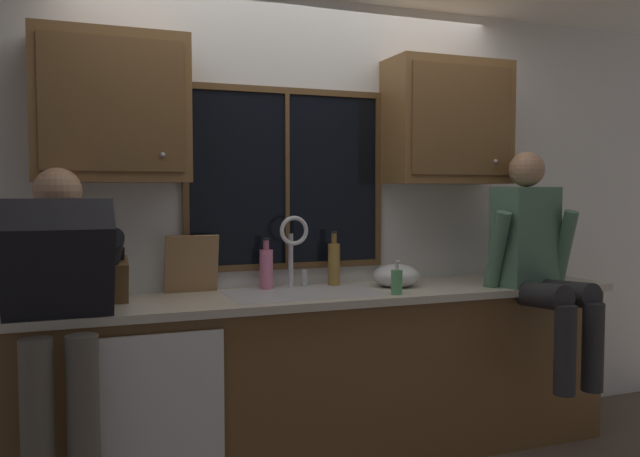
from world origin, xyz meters
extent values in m
cube|color=silver|center=(0.00, 0.06, 1.27)|extent=(5.83, 0.12, 2.55)
cube|color=black|center=(-0.05, -0.01, 1.52)|extent=(1.10, 0.02, 0.95)
cube|color=brown|center=(-0.05, -0.02, 2.02)|extent=(1.17, 0.02, 0.04)
cube|color=brown|center=(-0.05, -0.02, 1.03)|extent=(1.17, 0.02, 0.04)
cube|color=brown|center=(-0.61, -0.02, 1.52)|extent=(0.03, 0.02, 0.95)
cube|color=brown|center=(0.52, -0.02, 1.52)|extent=(0.03, 0.02, 0.95)
cube|color=brown|center=(-0.05, -0.02, 1.52)|extent=(0.02, 0.02, 0.95)
cube|color=brown|center=(0.00, -0.29, 0.44)|extent=(3.43, 0.58, 0.88)
cube|color=beige|center=(0.00, -0.31, 0.90)|extent=(3.49, 0.62, 0.04)
cube|color=white|center=(-0.85, -0.61, 0.46)|extent=(0.60, 0.02, 0.74)
cube|color=brown|center=(-0.99, -0.17, 1.86)|extent=(0.73, 0.33, 0.72)
cube|color=brown|center=(-0.99, -0.34, 1.86)|extent=(0.65, 0.01, 0.62)
sphere|color=#B2B2B7|center=(-0.77, -0.34, 1.63)|extent=(0.02, 0.02, 0.02)
cube|color=brown|center=(0.90, -0.17, 1.86)|extent=(0.73, 0.33, 0.72)
cube|color=brown|center=(0.90, -0.34, 1.86)|extent=(0.65, 0.01, 0.62)
sphere|color=#B2B2B7|center=(1.12, -0.34, 1.63)|extent=(0.02, 0.02, 0.02)
cube|color=#B7B7BC|center=(-0.05, -0.30, 0.91)|extent=(0.80, 0.46, 0.02)
cube|color=#9C9CA0|center=(-0.25, -0.30, 0.81)|extent=(0.36, 0.42, 0.20)
cube|color=#9C9CA0|center=(0.15, -0.30, 0.81)|extent=(0.36, 0.42, 0.20)
cube|color=#B7B7BC|center=(-0.05, -0.30, 0.81)|extent=(0.04, 0.42, 0.20)
cylinder|color=silver|center=(-0.05, -0.08, 1.07)|extent=(0.03, 0.03, 0.30)
torus|color=silver|center=(-0.05, -0.14, 1.24)|extent=(0.16, 0.02, 0.16)
cylinder|color=silver|center=(0.03, -0.08, 0.97)|extent=(0.03, 0.03, 0.09)
cylinder|color=#595147|center=(-1.32, -0.76, 0.44)|extent=(0.13, 0.13, 0.88)
cylinder|color=#595147|center=(-1.15, -0.76, 0.44)|extent=(0.13, 0.13, 0.88)
cube|color=black|center=(-1.24, -0.60, 1.12)|extent=(0.44, 0.50, 0.61)
sphere|color=#A57A5B|center=(-1.24, -0.39, 1.46)|extent=(0.21, 0.21, 0.21)
cylinder|color=black|center=(-1.46, -0.42, 1.17)|extent=(0.09, 0.52, 0.26)
cylinder|color=black|center=(-1.02, -0.42, 1.17)|extent=(0.09, 0.52, 0.26)
cylinder|color=#262628|center=(1.15, -0.69, 0.90)|extent=(0.14, 0.43, 0.16)
cylinder|color=#262628|center=(1.33, -0.69, 0.90)|extent=(0.14, 0.43, 0.16)
cylinder|color=#262628|center=(1.15, -0.91, 0.65)|extent=(0.11, 0.11, 0.46)
cylinder|color=#262628|center=(1.33, -0.91, 0.65)|extent=(0.11, 0.11, 0.46)
cube|color=#4C7259|center=(1.24, -0.47, 1.20)|extent=(0.44, 0.30, 0.56)
sphere|color=#A57A5B|center=(1.24, -0.47, 1.58)|extent=(0.20, 0.20, 0.20)
cylinder|color=#4C7259|center=(1.01, -0.52, 1.12)|extent=(0.08, 0.20, 0.47)
cylinder|color=#4C7259|center=(1.47, -0.52, 1.12)|extent=(0.08, 0.20, 0.47)
cube|color=brown|center=(-1.00, -0.28, 1.02)|extent=(0.12, 0.18, 0.25)
cylinder|color=black|center=(-1.03, -0.34, 1.18)|extent=(0.02, 0.05, 0.09)
cylinder|color=black|center=(-1.00, -0.33, 1.17)|extent=(0.02, 0.04, 0.08)
cylinder|color=black|center=(-0.96, -0.33, 1.16)|extent=(0.02, 0.04, 0.06)
cube|color=#997047|center=(-0.60, -0.08, 1.07)|extent=(0.28, 0.08, 0.31)
ellipsoid|color=silver|center=(0.52, -0.26, 0.98)|extent=(0.27, 0.27, 0.13)
cylinder|color=#59A566|center=(0.39, -0.52, 0.98)|extent=(0.06, 0.06, 0.13)
cylinder|color=silver|center=(0.39, -0.52, 1.07)|extent=(0.02, 0.02, 0.04)
cylinder|color=silver|center=(0.39, -0.53, 1.09)|extent=(0.01, 0.04, 0.01)
cylinder|color=olive|center=(0.20, -0.11, 1.04)|extent=(0.07, 0.07, 0.24)
cylinder|color=brown|center=(0.20, -0.11, 1.19)|extent=(0.03, 0.03, 0.06)
cylinder|color=black|center=(0.20, -0.11, 1.22)|extent=(0.03, 0.03, 0.01)
cylinder|color=pink|center=(-0.19, -0.10, 1.03)|extent=(0.07, 0.07, 0.22)
cylinder|color=#AD5B7A|center=(-0.19, -0.10, 1.16)|extent=(0.03, 0.03, 0.05)
cylinder|color=black|center=(-0.19, -0.10, 1.20)|extent=(0.04, 0.04, 0.01)
camera|label=1|loc=(-1.16, -3.49, 1.46)|focal=36.28mm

